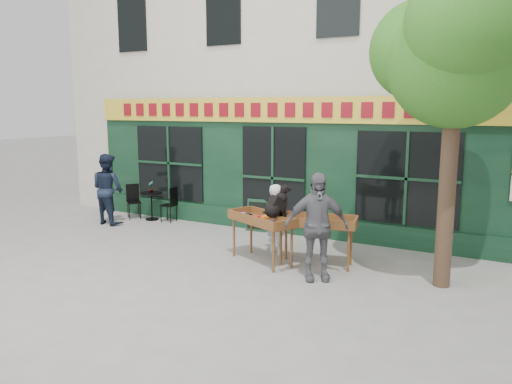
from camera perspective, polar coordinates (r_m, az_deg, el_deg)
ground at (r=10.54m, az=-3.83°, el=-7.22°), size 80.00×80.00×0.00m
building at (r=15.58m, az=8.42°, el=16.60°), size 14.00×7.26×10.00m
street_tree at (r=8.97m, az=22.27°, el=15.72°), size 3.05×2.90×5.60m
book_cart_center at (r=9.86m, az=0.66°, el=-3.42°), size 1.62×1.18×0.99m
dog at (r=9.57m, az=2.37°, el=-0.98°), size 0.56×0.69×0.60m
woman at (r=10.44m, az=2.34°, el=-3.13°), size 0.64×0.55×1.49m
book_cart_right at (r=9.72m, az=6.92°, el=-3.68°), size 1.60×0.92×0.99m
man_right at (r=8.90m, az=6.92°, el=-3.93°), size 1.22×1.01×1.94m
bistro_table at (r=13.96m, az=-11.87°, el=-0.94°), size 0.60×0.60×0.76m
bistro_chair_left at (r=14.34m, az=-13.86°, el=-0.69°), size 0.51×0.51×0.95m
bistro_chair_right at (r=13.60m, az=-9.66°, el=-1.08°), size 0.40×0.39×0.95m
potted_plant at (r=13.90m, az=-11.92°, el=0.60°), size 0.20×0.17×0.32m
man_left at (r=13.73m, az=-16.59°, el=0.35°), size 0.96×0.78×1.87m
chalkboard at (r=12.45m, az=0.11°, el=-2.67°), size 0.58×0.27×0.79m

